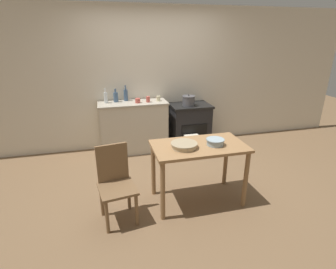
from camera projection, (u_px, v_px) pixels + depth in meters
ground_plane at (175, 182)px, 3.89m from camera, size 14.00×14.00×0.00m
wall_back at (152, 79)px, 4.87m from camera, size 8.00×0.07×2.55m
counter_cabinet at (134, 127)px, 4.80m from camera, size 1.22×0.53×0.93m
stove at (190, 125)px, 5.06m from camera, size 0.74×0.57×0.82m
work_table at (199, 154)px, 3.24m from camera, size 1.14×0.64×0.78m
chair at (116, 182)px, 2.98m from camera, size 0.46×0.46×0.89m
flour_sack at (192, 145)px, 4.75m from camera, size 0.26×0.18×0.35m
stock_pot at (189, 101)px, 4.79m from camera, size 0.24×0.24×0.21m
mixing_bowl_large at (184, 145)px, 3.11m from camera, size 0.32×0.32×0.06m
mixing_bowl_small at (215, 142)px, 3.18m from camera, size 0.22×0.22×0.08m
bottle_far_left at (116, 97)px, 4.62m from camera, size 0.08×0.08×0.23m
bottle_left at (126, 95)px, 4.70m from camera, size 0.07×0.07×0.28m
bottle_mid_left at (106, 97)px, 4.55m from camera, size 0.06×0.06×0.25m
cup_center_left at (158, 99)px, 4.71m from camera, size 0.07×0.07×0.09m
cup_center at (148, 99)px, 4.62m from camera, size 0.07×0.07×0.10m
cup_center_right at (138, 101)px, 4.57m from camera, size 0.09×0.09×0.08m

